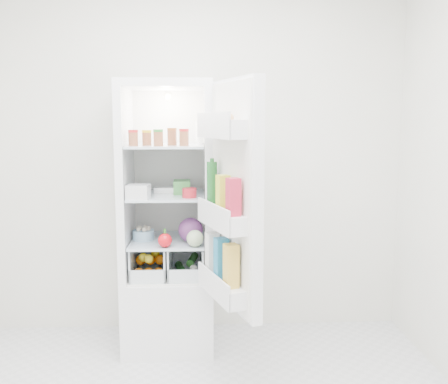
{
  "coord_description": "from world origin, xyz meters",
  "views": [
    {
      "loc": [
        0.02,
        -2.13,
        1.55
      ],
      "look_at": [
        0.17,
        0.95,
        1.1
      ],
      "focal_mm": 40.0,
      "sensor_mm": 36.0,
      "label": 1
    }
  ],
  "objects_px": {
    "refrigerator": "(169,249)",
    "mushroom_bowl": "(143,235)",
    "red_cabbage": "(191,230)",
    "fridge_door": "(231,202)"
  },
  "relations": [
    {
      "from": "refrigerator",
      "to": "mushroom_bowl",
      "type": "bearing_deg",
      "value": -156.56
    },
    {
      "from": "red_cabbage",
      "to": "fridge_door",
      "type": "bearing_deg",
      "value": -63.35
    },
    {
      "from": "mushroom_bowl",
      "to": "fridge_door",
      "type": "xyz_separation_m",
      "value": [
        0.56,
        -0.55,
        0.31
      ]
    },
    {
      "from": "refrigerator",
      "to": "mushroom_bowl",
      "type": "relative_size",
      "value": 12.63
    },
    {
      "from": "red_cabbage",
      "to": "mushroom_bowl",
      "type": "distance_m",
      "value": 0.33
    },
    {
      "from": "refrigerator",
      "to": "fridge_door",
      "type": "xyz_separation_m",
      "value": [
        0.4,
        -0.62,
        0.43
      ]
    },
    {
      "from": "refrigerator",
      "to": "red_cabbage",
      "type": "xyz_separation_m",
      "value": [
        0.15,
        -0.14,
        0.16
      ]
    },
    {
      "from": "mushroom_bowl",
      "to": "fridge_door",
      "type": "bearing_deg",
      "value": -44.5
    },
    {
      "from": "fridge_door",
      "to": "refrigerator",
      "type": "bearing_deg",
      "value": 14.06
    },
    {
      "from": "mushroom_bowl",
      "to": "fridge_door",
      "type": "relative_size",
      "value": 0.11
    }
  ]
}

